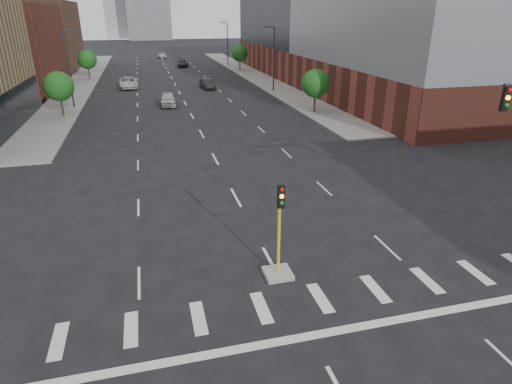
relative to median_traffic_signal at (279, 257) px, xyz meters
name	(u,v)px	position (x,y,z in m)	size (l,w,h in m)	color
sidewalk_left_far	(83,80)	(-15.00, 65.03, -0.90)	(5.00, 92.00, 0.15)	gray
sidewalk_right_far	(252,75)	(15.00, 65.03, -0.90)	(5.00, 92.00, 0.15)	gray
building_left_far_b	(21,37)	(-27.50, 83.03, 5.53)	(20.00, 24.00, 13.00)	brown
building_right_main	(363,12)	(29.50, 51.03, 10.03)	(24.00, 70.00, 22.00)	brown
median_traffic_signal	(279,257)	(0.00, 0.00, 0.00)	(1.20, 1.20, 4.40)	#999993
streetlight_right_a	(273,57)	(13.41, 46.03, 4.04)	(1.60, 0.22, 9.07)	#2D2D30
streetlight_right_b	(227,42)	(13.41, 81.03, 4.04)	(1.60, 0.22, 9.07)	#2D2D30
streetlight_left	(68,66)	(-13.41, 41.03, 4.04)	(1.60, 0.22, 9.07)	#2D2D30
tree_left_near	(59,86)	(-14.00, 36.03, 2.42)	(3.20, 3.20, 4.85)	#382619
tree_left_far	(87,60)	(-14.00, 66.03, 2.42)	(3.20, 3.20, 4.85)	#382619
tree_right_near	(316,83)	(14.00, 31.03, 2.42)	(3.20, 3.20, 4.85)	#382619
tree_right_far	(240,54)	(14.00, 71.03, 2.42)	(3.20, 3.20, 4.85)	#382619
car_near_left	(168,99)	(-2.23, 39.56, -0.15)	(1.95, 4.86, 1.66)	#B1B0B5
car_mid_right	(207,84)	(4.49, 51.36, -0.24)	(1.55, 4.46, 1.47)	black
car_far_left	(128,83)	(-7.26, 54.94, -0.16)	(2.70, 5.85, 1.63)	silver
car_deep_right	(183,63)	(3.67, 81.35, -0.22)	(2.12, 5.20, 1.51)	black
car_distant	(162,56)	(0.32, 101.28, -0.27)	(1.65, 4.10, 1.40)	silver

